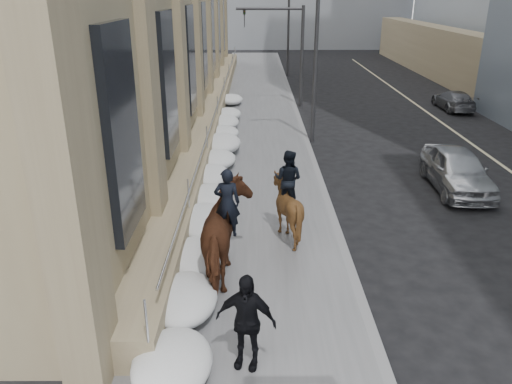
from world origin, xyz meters
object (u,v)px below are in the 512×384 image
at_px(mounted_horse_left, 228,233).
at_px(car_silver, 457,170).
at_px(car_grey, 453,100).
at_px(mounted_horse_right, 287,203).
at_px(pedestrian, 246,321).

relative_size(mounted_horse_left, car_silver, 0.63).
height_order(mounted_horse_left, car_grey, mounted_horse_left).
height_order(mounted_horse_left, mounted_horse_right, mounted_horse_left).
bearing_deg(pedestrian, car_silver, 64.56).
relative_size(car_silver, car_grey, 1.12).
bearing_deg(mounted_horse_right, car_grey, -98.33).
bearing_deg(mounted_horse_left, mounted_horse_right, -125.96).
relative_size(mounted_horse_left, car_grey, 0.70).
bearing_deg(car_grey, mounted_horse_right, 57.08).
xyz_separation_m(car_silver, car_grey, (4.80, 13.25, -0.18)).
bearing_deg(mounted_horse_right, mounted_horse_left, 79.78).
bearing_deg(car_grey, car_silver, 70.28).
height_order(mounted_horse_left, car_silver, mounted_horse_left).
bearing_deg(car_grey, pedestrian, 61.65).
height_order(pedestrian, car_grey, pedestrian).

